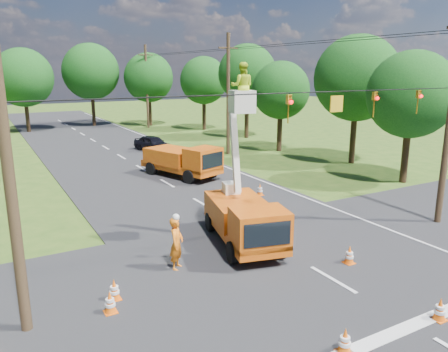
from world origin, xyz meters
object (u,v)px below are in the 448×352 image
second_truck (183,160)px  tree_right_c (281,90)px  tree_right_b (357,78)px  distant_car (153,143)px  pole_left (9,174)px  tree_far_b (91,72)px  traffic_cone_0 (345,341)px  tree_far_c (149,78)px  tree_right_a (411,95)px  ground_worker (177,244)px  pole_right_mid (228,94)px  traffic_cone_7 (197,167)px  traffic_cone_4 (114,290)px  traffic_cone_1 (440,310)px  traffic_cone_8 (349,255)px  tree_right_e (204,81)px  tree_far_a (23,78)px  bucket_truck (244,207)px  traffic_cone_5 (110,302)px  traffic_cone_2 (247,199)px  tree_right_d (247,73)px  traffic_cone_3 (260,190)px

second_truck → tree_right_c: 13.15m
tree_right_b → distant_car: bearing=133.4°
pole_left → tree_far_b: bearing=74.5°
traffic_cone_0 → tree_far_c: size_ratio=0.08×
pole_left → tree_right_a: pole_left is taller
second_truck → ground_worker: second_truck is taller
pole_right_mid → traffic_cone_7: bearing=-137.5°
traffic_cone_4 → tree_far_c: bearing=68.5°
traffic_cone_1 → traffic_cone_8: bearing=82.7°
traffic_cone_0 → tree_right_a: (16.03, 11.13, 5.20)m
tree_right_c → tree_right_e: size_ratio=0.91×
tree_far_a → tree_right_e: bearing=-23.1°
bucket_truck → ground_worker: bucket_truck is taller
tree_right_b → tree_right_e: bearing=93.0°
bucket_truck → tree_right_b: size_ratio=0.76×
tree_right_e → tree_far_c: size_ratio=0.94×
tree_far_a → traffic_cone_8: bearing=-81.7°
traffic_cone_0 → tree_right_a: size_ratio=0.09×
tree_far_c → traffic_cone_4: bearing=-111.5°
traffic_cone_4 → tree_right_c: tree_right_c is taller
bucket_truck → tree_right_b: bearing=45.3°
traffic_cone_5 → pole_left: bearing=172.4°
bucket_truck → pole_left: 9.28m
traffic_cone_8 → tree_right_b: bearing=44.5°
distant_car → tree_right_b: size_ratio=0.42×
tree_right_e → traffic_cone_4: bearing=-120.9°
tree_far_a → tree_right_a: bearing=-63.4°
second_truck → traffic_cone_2: bearing=-106.6°
distant_car → pole_right_mid: 8.08m
traffic_cone_8 → tree_far_b: tree_far_b is taller
traffic_cone_4 → tree_far_c: 45.10m
traffic_cone_7 → tree_right_e: 23.29m
second_truck → tree_far_b: size_ratio=0.61×
traffic_cone_4 → distant_car: bearing=66.9°
distant_car → traffic_cone_1: distant_car is taller
tree_right_d → traffic_cone_3: bearing=-120.3°
pole_right_mid → tree_far_c: bearing=87.4°
traffic_cone_1 → tree_right_b: 23.15m
traffic_cone_2 → second_truck: bearing=92.6°
distant_car → tree_right_a: size_ratio=0.49×
bucket_truck → tree_right_c: size_ratio=0.94×
traffic_cone_7 → tree_far_b: size_ratio=0.07×
traffic_cone_8 → tree_right_c: bearing=60.0°
traffic_cone_5 → tree_right_d: (22.04, 27.30, 6.32)m
tree_right_d → distant_car: bearing=-167.0°
pole_right_mid → traffic_cone_0: bearing=-113.7°
traffic_cone_1 → tree_far_b: tree_far_b is taller
distant_car → traffic_cone_3: bearing=-106.3°
traffic_cone_2 → pole_left: pole_left is taller
traffic_cone_2 → traffic_cone_4: (-8.94, -6.36, 0.00)m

